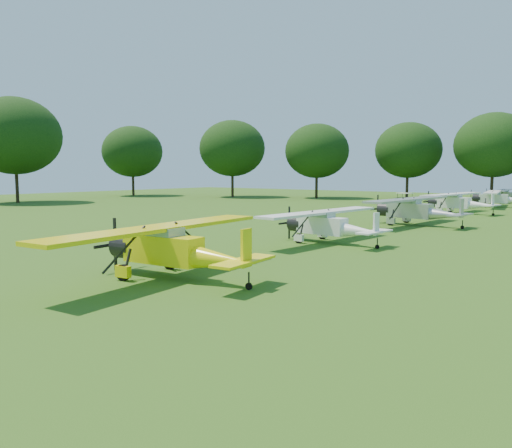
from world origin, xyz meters
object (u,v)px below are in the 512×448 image
(aircraft_4, at_px, (416,208))
(golf_cart, at_px, (404,201))
(aircraft_3, at_px, (329,223))
(aircraft_5, at_px, (458,201))
(aircraft_6, at_px, (498,197))
(aircraft_2, at_px, (173,246))
(aircraft_7, at_px, (507,194))

(aircraft_4, distance_m, golf_cart, 23.80)
(aircraft_4, bearing_deg, golf_cart, 117.96)
(aircraft_3, distance_m, aircraft_5, 26.99)
(aircraft_5, relative_size, aircraft_6, 1.07)
(aircraft_4, height_order, golf_cart, aircraft_4)
(aircraft_3, bearing_deg, golf_cart, 108.73)
(aircraft_2, relative_size, aircraft_5, 1.03)
(aircraft_5, bearing_deg, aircraft_7, 97.73)
(aircraft_5, xyz_separation_m, aircraft_6, (1.22, 12.34, -0.09))
(aircraft_4, xyz_separation_m, aircraft_6, (0.63, 26.26, -0.16))
(aircraft_6, bearing_deg, golf_cart, -165.06)
(aircraft_4, distance_m, aircraft_7, 38.36)
(aircraft_4, relative_size, aircraft_7, 1.25)
(aircraft_6, height_order, aircraft_7, aircraft_6)
(aircraft_2, bearing_deg, aircraft_6, 83.02)
(aircraft_4, height_order, aircraft_5, aircraft_4)
(aircraft_2, relative_size, golf_cart, 5.43)
(aircraft_2, height_order, aircraft_5, aircraft_2)
(aircraft_6, height_order, golf_cart, aircraft_6)
(aircraft_5, height_order, aircraft_6, aircraft_5)
(aircraft_2, distance_m, aircraft_7, 64.11)
(golf_cart, bearing_deg, aircraft_2, -63.37)
(aircraft_2, distance_m, aircraft_5, 39.67)
(aircraft_6, relative_size, golf_cart, 4.89)
(aircraft_2, height_order, aircraft_7, aircraft_2)
(aircraft_2, bearing_deg, golf_cart, 94.76)
(aircraft_3, relative_size, aircraft_4, 0.89)
(aircraft_7, bearing_deg, aircraft_3, -93.90)
(aircraft_2, distance_m, aircraft_3, 12.68)
(aircraft_3, bearing_deg, aircraft_4, 91.92)
(aircraft_4, bearing_deg, aircraft_3, -88.01)
(aircraft_3, bearing_deg, aircraft_5, 94.66)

